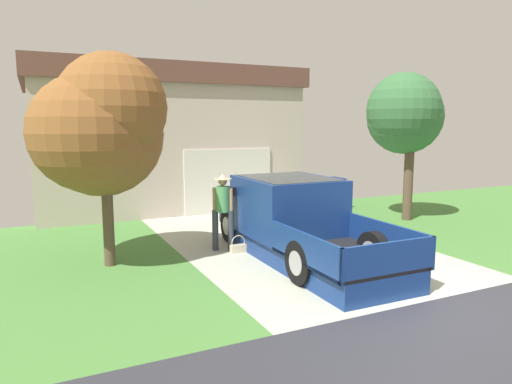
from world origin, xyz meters
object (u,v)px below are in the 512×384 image
neighbor_tree (100,127)px  wheeled_trash_bin (333,192)px  pickup_truck (293,220)px  handbag (238,247)px  person_with_hat (223,206)px  house_with_garage (156,137)px  front_yard_tree (404,114)px

neighbor_tree → wheeled_trash_bin: 8.76m
pickup_truck → handbag: pickup_truck is taller
person_with_hat → neighbor_tree: 3.08m
house_with_garage → neighbor_tree: (-2.92, -7.65, 0.39)m
neighbor_tree → wheeled_trash_bin: neighbor_tree is taller
front_yard_tree → neighbor_tree: size_ratio=1.03×
house_with_garage → person_with_hat: bearing=-92.9°
house_with_garage → neighbor_tree: 8.20m
house_with_garage → front_yard_tree: 8.80m
handbag → house_with_garage: house_with_garage is taller
person_with_hat → wheeled_trash_bin: 6.23m
pickup_truck → house_with_garage: 8.78m
pickup_truck → wheeled_trash_bin: pickup_truck is taller
house_with_garage → front_yard_tree: bearing=-48.9°
person_with_hat → house_with_garage: size_ratio=0.20×
handbag → house_with_garage: 8.28m
pickup_truck → handbag: size_ratio=13.19×
house_with_garage → wheeled_trash_bin: (4.89, -4.35, -1.80)m
house_with_garage → neighbor_tree: bearing=-110.9°
front_yard_tree → neighbor_tree: 8.76m
handbag → wheeled_trash_bin: size_ratio=0.38×
pickup_truck → front_yard_tree: 5.79m
wheeled_trash_bin → house_with_garage: bearing=138.3°
front_yard_tree → wheeled_trash_bin: size_ratio=4.12×
house_with_garage → wheeled_trash_bin: house_with_garage is taller
neighbor_tree → wheeled_trash_bin: bearing=22.9°
house_with_garage → pickup_truck: bearing=-84.2°
handbag → front_yard_tree: size_ratio=0.09×
person_with_hat → handbag: 0.98m
pickup_truck → front_yard_tree: bearing=22.8°
front_yard_tree → neighbor_tree: front_yard_tree is taller
handbag → front_yard_tree: bearing=12.9°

